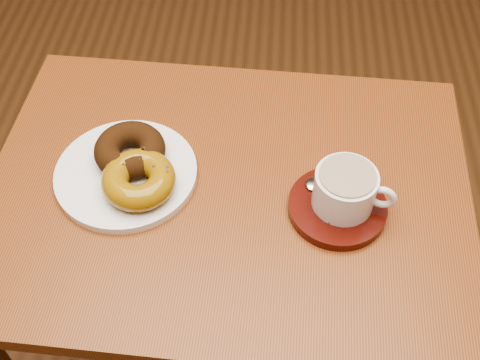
# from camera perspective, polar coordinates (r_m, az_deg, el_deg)

# --- Properties ---
(ground) EXTENTS (6.00, 6.00, 0.00)m
(ground) POSITION_cam_1_polar(r_m,az_deg,el_deg) (1.60, -9.07, -12.57)
(ground) COLOR #54331A
(ground) RESTS_ON ground
(cafe_table) EXTENTS (0.76, 0.59, 0.69)m
(cafe_table) POSITION_cam_1_polar(r_m,az_deg,el_deg) (1.01, -1.14, -4.65)
(cafe_table) COLOR brown
(cafe_table) RESTS_ON ground
(donut_plate) EXTENTS (0.28, 0.28, 0.01)m
(donut_plate) POSITION_cam_1_polar(r_m,az_deg,el_deg) (0.94, -10.74, 0.61)
(donut_plate) COLOR silver
(donut_plate) RESTS_ON cafe_table
(donut_cinnamon) EXTENTS (0.12, 0.12, 0.04)m
(donut_cinnamon) POSITION_cam_1_polar(r_m,az_deg,el_deg) (0.94, -10.40, 2.82)
(donut_cinnamon) COLOR black
(donut_cinnamon) RESTS_ON donut_plate
(donut_caramel) EXTENTS (0.14, 0.14, 0.04)m
(donut_caramel) POSITION_cam_1_polar(r_m,az_deg,el_deg) (0.90, -9.59, 0.03)
(donut_caramel) COLOR #91680F
(donut_caramel) RESTS_ON donut_plate
(saucer) EXTENTS (0.19, 0.19, 0.02)m
(saucer) POSITION_cam_1_polar(r_m,az_deg,el_deg) (0.90, 9.20, -2.56)
(saucer) COLOR #3A0C07
(saucer) RESTS_ON cafe_table
(coffee_cup) EXTENTS (0.12, 0.09, 0.06)m
(coffee_cup) POSITION_cam_1_polar(r_m,az_deg,el_deg) (0.87, 10.02, -0.85)
(coffee_cup) COLOR silver
(coffee_cup) RESTS_ON saucer
(teaspoon) EXTENTS (0.04, 0.08, 0.01)m
(teaspoon) POSITION_cam_1_polar(r_m,az_deg,el_deg) (0.90, 7.01, -0.74)
(teaspoon) COLOR silver
(teaspoon) RESTS_ON saucer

